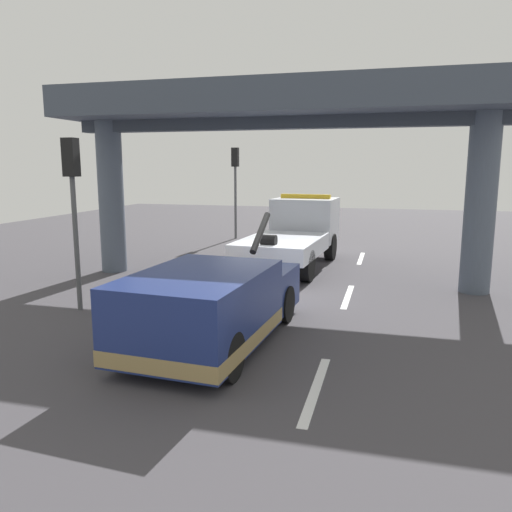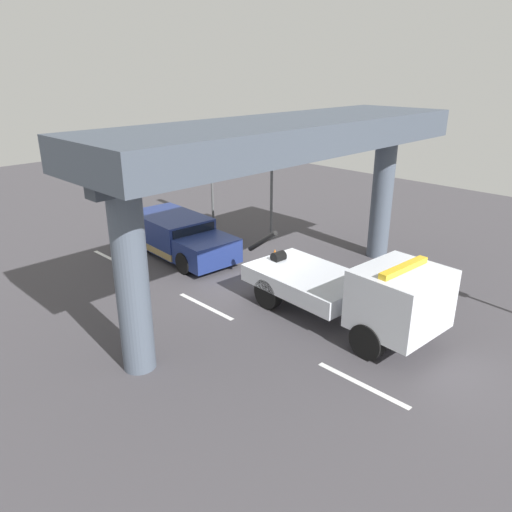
% 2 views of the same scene
% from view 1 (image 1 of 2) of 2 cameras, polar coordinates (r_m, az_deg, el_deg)
% --- Properties ---
extents(ground_plane, '(60.00, 40.00, 0.10)m').
position_cam_1_polar(ground_plane, '(14.38, 1.20, -4.20)').
color(ground_plane, '#423F44').
extents(lane_stripe_west, '(2.60, 0.16, 0.01)m').
position_cam_1_polar(lane_stripe_west, '(8.37, 6.78, -14.70)').
color(lane_stripe_west, silver).
rests_on(lane_stripe_west, ground).
extents(lane_stripe_mid, '(2.60, 0.16, 0.01)m').
position_cam_1_polar(lane_stripe_mid, '(14.02, 10.36, -4.53)').
color(lane_stripe_mid, silver).
rests_on(lane_stripe_mid, ground).
extents(lane_stripe_east, '(2.60, 0.16, 0.01)m').
position_cam_1_polar(lane_stripe_east, '(19.87, 11.81, -0.25)').
color(lane_stripe_east, silver).
rests_on(lane_stripe_east, ground).
extents(tow_truck_white, '(7.32, 2.77, 2.46)m').
position_cam_1_polar(tow_truck_white, '(18.24, 4.58, 2.82)').
color(tow_truck_white, silver).
rests_on(tow_truck_white, ground).
extents(towed_van_green, '(5.33, 2.51, 1.58)m').
position_cam_1_polar(towed_van_green, '(10.04, -4.95, -5.69)').
color(towed_van_green, navy).
rests_on(towed_van_green, ground).
extents(overpass_structure, '(3.60, 13.39, 5.86)m').
position_cam_1_polar(overpass_structure, '(15.42, 2.61, 15.66)').
color(overpass_structure, '#4C5666').
rests_on(overpass_structure, ground).
extents(traffic_light_far, '(0.39, 0.32, 4.17)m').
position_cam_1_polar(traffic_light_far, '(12.87, -20.02, 7.45)').
color(traffic_light_far, '#515456').
rests_on(traffic_light_far, ground).
extents(traffic_light_mid, '(0.39, 0.32, 4.40)m').
position_cam_1_polar(traffic_light_mid, '(24.68, -2.35, 9.40)').
color(traffic_light_mid, '#515456').
rests_on(traffic_light_mid, ground).
extents(traffic_cone_orange, '(0.57, 0.57, 0.68)m').
position_cam_1_polar(traffic_cone_orange, '(14.13, -6.99, -2.97)').
color(traffic_cone_orange, orange).
rests_on(traffic_cone_orange, ground).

